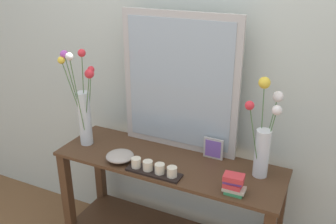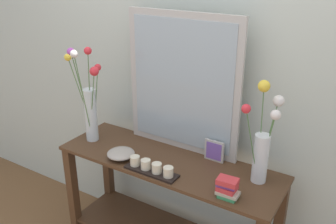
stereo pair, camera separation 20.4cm
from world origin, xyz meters
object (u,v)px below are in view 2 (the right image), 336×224
Objects in this scene: candle_tray at (151,168)px; vase_right at (263,143)px; mirror_leaning at (182,84)px; tall_vase_left at (89,104)px; console_table at (168,203)px; book_stack at (228,188)px; decorative_bowl at (121,154)px; picture_frame_small at (214,151)px.

vase_right is at bearing 24.33° from candle_tray.
candle_tray is at bearing -89.35° from mirror_leaning.
vase_right is (1.08, 0.12, -0.03)m from tall_vase_left.
candle_tray reaches higher than console_table.
vase_right reaches higher than book_stack.
tall_vase_left is 0.39m from decorative_bowl.
book_stack is (0.45, -0.33, -0.37)m from mirror_leaning.
vase_right is 0.34m from picture_frame_small.
mirror_leaning reaches higher than tall_vase_left.
tall_vase_left is 1.97× the size of candle_tray.
mirror_leaning reaches higher than vase_right.
console_table is at bearing 161.95° from book_stack.
tall_vase_left reaches higher than console_table.
candle_tray is 0.39m from picture_frame_small.
candle_tray is 2.69× the size of book_stack.
picture_frame_small is at bearing 168.64° from vase_right.
book_stack is (0.45, 0.01, 0.02)m from candle_tray.
picture_frame_small is at bearing 12.89° from tall_vase_left.
picture_frame_small is at bearing -10.10° from mirror_leaning.
decorative_bowl reaches higher than console_table.
candle_tray is at bearing -128.70° from picture_frame_small.
vase_right is 4.63× the size of book_stack.
console_table is 10.52× the size of picture_frame_small.
vase_right is 3.34× the size of decorative_bowl.
console_table is 1.62× the size of mirror_leaning.
decorative_bowl is at bearing 171.46° from candle_tray.
candle_tray is at bearing -155.67° from vase_right.
mirror_leaning is at bearing 169.21° from vase_right.
picture_frame_small is at bearing 126.16° from book_stack.
picture_frame_small is 0.78× the size of decorative_bowl.
picture_frame_small is at bearing 32.10° from console_table.
candle_tray reaches higher than decorative_bowl.
decorative_bowl is 0.69m from book_stack.
mirror_leaning is 2.63× the size of candle_tray.
book_stack is (0.44, -0.14, 0.35)m from console_table.
vase_right reaches higher than decorative_bowl.
picture_frame_small reaches higher than book_stack.
candle_tray is at bearing -12.34° from tall_vase_left.
mirror_leaning reaches higher than console_table.
book_stack is at bearing -53.84° from picture_frame_small.
mirror_leaning is at bearing 94.95° from console_table.
decorative_bowl is (-0.77, -0.20, -0.19)m from vase_right.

